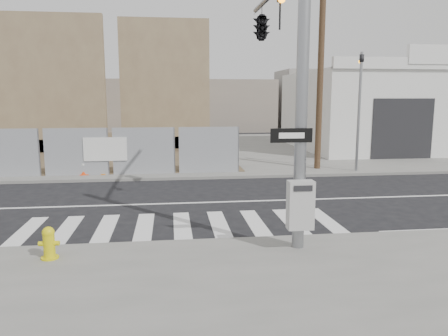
{
  "coord_description": "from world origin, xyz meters",
  "views": [
    {
      "loc": [
        -0.28,
        -13.83,
        3.43
      ],
      "look_at": [
        1.24,
        -1.6,
        1.4
      ],
      "focal_mm": 35.0,
      "sensor_mm": 36.0,
      "label": 1
    }
  ],
  "objects": [
    {
      "name": "auto_shop",
      "position": [
        14.0,
        12.97,
        2.54
      ],
      "size": [
        12.0,
        10.2,
        5.95
      ],
      "color": "silver",
      "rests_on": "sidewalk_far"
    },
    {
      "name": "fire_hydrant",
      "position": [
        -2.79,
        -4.86,
        0.45
      ],
      "size": [
        0.42,
        0.39,
        0.68
      ],
      "rotation": [
        0.0,
        0.0,
        -0.11
      ],
      "color": "#D2C60B",
      "rests_on": "sidewalk_near"
    },
    {
      "name": "signal_pole",
      "position": [
        2.49,
        -2.05,
        4.78
      ],
      "size": [
        0.96,
        5.87,
        7.0
      ],
      "color": "gray",
      "rests_on": "sidewalk_near"
    },
    {
      "name": "utility_pole_right",
      "position": [
        6.5,
        5.5,
        5.2
      ],
      "size": [
        1.6,
        0.28,
        10.0
      ],
      "color": "#503925",
      "rests_on": "sidewalk_far"
    },
    {
      "name": "concrete_wall_right",
      "position": [
        -0.5,
        14.08,
        3.38
      ],
      "size": [
        5.5,
        1.3,
        8.0
      ],
      "color": "brown",
      "rests_on": "sidewalk_far"
    },
    {
      "name": "concrete_wall_left",
      "position": [
        -7.0,
        13.08,
        3.38
      ],
      "size": [
        6.0,
        1.3,
        8.0
      ],
      "color": "brown",
      "rests_on": "sidewalk_far"
    },
    {
      "name": "ground",
      "position": [
        0.0,
        0.0,
        0.0
      ],
      "size": [
        100.0,
        100.0,
        0.0
      ],
      "primitive_type": "plane",
      "color": "black",
      "rests_on": "ground"
    },
    {
      "name": "far_signal_pole",
      "position": [
        8.0,
        4.6,
        3.48
      ],
      "size": [
        0.16,
        0.2,
        5.6
      ],
      "color": "gray",
      "rests_on": "sidewalk_far"
    },
    {
      "name": "sidewalk_far",
      "position": [
        0.0,
        14.0,
        0.06
      ],
      "size": [
        50.0,
        20.0,
        0.12
      ],
      "primitive_type": "cube",
      "color": "slate",
      "rests_on": "ground"
    },
    {
      "name": "traffic_cone_c",
      "position": [
        -3.95,
        5.11,
        0.47
      ],
      "size": [
        0.44,
        0.44,
        0.71
      ],
      "rotation": [
        0.0,
        0.0,
        0.23
      ],
      "color": "#E93D0C",
      "rests_on": "sidewalk_far"
    },
    {
      "name": "traffic_cone_d",
      "position": [
        -3.17,
        5.16,
        0.49
      ],
      "size": [
        0.51,
        0.51,
        0.76
      ],
      "rotation": [
        0.0,
        0.0,
        -0.41
      ],
      "color": "orange",
      "rests_on": "sidewalk_far"
    }
  ]
}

